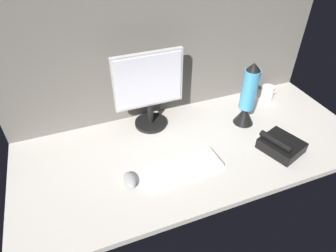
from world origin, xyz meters
TOP-DOWN VIEW (x-y plane):
  - ground_plane at (0.00, 0.00)cm, footprint 180.00×80.00cm
  - cubicle_wall_back at (0.00, 37.50)cm, footprint 180.00×5.00cm
  - monitor at (-14.98, 25.12)cm, footprint 37.19×18.00cm
  - keyboard at (-11.76, -14.77)cm, footprint 37.73×15.24cm
  - mouse at (-37.30, -12.96)cm, footprint 6.22×9.95cm
  - mug_ceramic_white at (62.54, 23.40)cm, footprint 10.87×7.67cm
  - lava_lamp at (34.98, 7.34)cm, footprint 11.35×11.35cm
  - desk_phone at (39.85, -19.37)cm, footprint 22.26×23.50cm

SIDE VIEW (x-z plane):
  - ground_plane at x=0.00cm, z-range -3.00..0.00cm
  - keyboard at x=-11.76cm, z-range 0.00..2.00cm
  - mouse at x=-37.30cm, z-range 0.00..3.40cm
  - desk_phone at x=39.85cm, z-range -1.21..7.59cm
  - mug_ceramic_white at x=62.54cm, z-range 0.02..8.67cm
  - lava_lamp at x=34.98cm, z-range -2.99..34.16cm
  - monitor at x=-14.98cm, z-range 1.85..44.95cm
  - cubicle_wall_back at x=0.00cm, z-range 0.00..74.04cm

